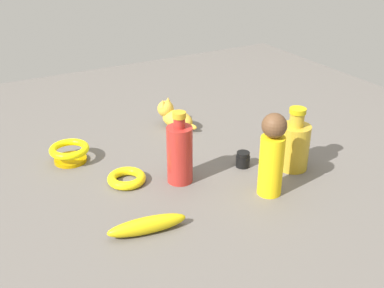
{
  "coord_description": "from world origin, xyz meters",
  "views": [
    {
      "loc": [
        0.57,
        1.02,
        0.65
      ],
      "look_at": [
        0.0,
        0.0,
        0.07
      ],
      "focal_mm": 44.34,
      "sensor_mm": 36.0,
      "label": 1
    }
  ],
  "objects": [
    {
      "name": "cat_figurine",
      "position": [
        -0.08,
        -0.26,
        0.04
      ],
      "size": [
        0.11,
        0.14,
        0.09
      ],
      "color": "gold",
      "rests_on": "ground"
    },
    {
      "name": "banana",
      "position": [
        0.23,
        0.21,
        0.02
      ],
      "size": [
        0.19,
        0.06,
        0.04
      ],
      "primitive_type": "ellipsoid",
      "rotation": [
        0.0,
        0.0,
        3.0
      ],
      "color": "gold",
      "rests_on": "ground"
    },
    {
      "name": "bowl",
      "position": [
        0.29,
        -0.2,
        0.03
      ],
      "size": [
        0.11,
        0.11,
        0.05
      ],
      "color": "#B48603",
      "rests_on": "ground"
    },
    {
      "name": "nail_polish_jar",
      "position": [
        -0.13,
        0.07,
        0.02
      ],
      "size": [
        0.04,
        0.04,
        0.04
      ],
      "color": "black",
      "rests_on": "ground"
    },
    {
      "name": "bangle",
      "position": [
        0.19,
        -0.01,
        0.01
      ],
      "size": [
        0.1,
        0.1,
        0.02
      ],
      "primitive_type": "torus",
      "color": "yellow",
      "rests_on": "ground"
    },
    {
      "name": "bottle_short",
      "position": [
        -0.24,
        0.14,
        0.07
      ],
      "size": [
        0.08,
        0.08,
        0.18
      ],
      "color": "#B59224",
      "rests_on": "ground"
    },
    {
      "name": "person_figure_adult",
      "position": [
        -0.11,
        0.21,
        0.11
      ],
      "size": [
        0.07,
        0.07,
        0.22
      ],
      "color": "yellow",
      "rests_on": "ground"
    },
    {
      "name": "bottle_tall",
      "position": [
        0.06,
        0.05,
        0.08
      ],
      "size": [
        0.07,
        0.07,
        0.2
      ],
      "color": "#A92821",
      "rests_on": "ground"
    },
    {
      "name": "ground",
      "position": [
        0.0,
        0.0,
        0.0
      ],
      "size": [
        2.0,
        2.0,
        0.0
      ],
      "primitive_type": "plane",
      "color": "#5B5651"
    }
  ]
}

